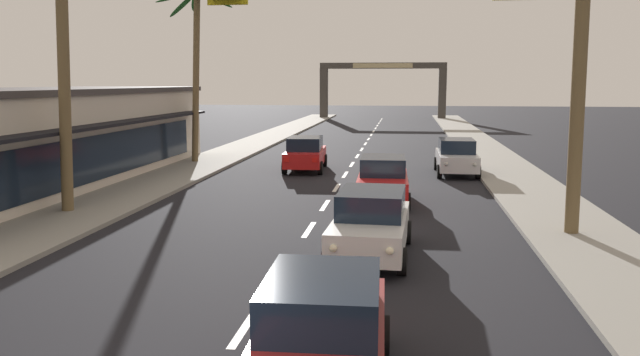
% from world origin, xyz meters
% --- Properties ---
extents(sidewalk_right, '(3.20, 110.00, 0.14)m').
position_xyz_m(sidewalk_right, '(7.80, 20.00, 0.07)').
color(sidewalk_right, gray).
rests_on(sidewalk_right, ground).
extents(sidewalk_left, '(3.20, 110.00, 0.14)m').
position_xyz_m(sidewalk_left, '(-7.80, 20.00, 0.07)').
color(sidewalk_left, gray).
rests_on(sidewalk_left, ground).
extents(lane_markings, '(4.28, 88.16, 0.01)m').
position_xyz_m(lane_markings, '(0.41, 20.29, 0.00)').
color(lane_markings, silver).
rests_on(lane_markings, ground).
extents(traffic_signal_mast, '(11.44, 0.41, 7.15)m').
position_xyz_m(traffic_signal_mast, '(2.79, 0.23, 5.14)').
color(traffic_signal_mast, '#2D2D33').
rests_on(traffic_signal_mast, ground).
extents(sedan_lead_at_stop_bar, '(2.06, 4.49, 1.68)m').
position_xyz_m(sedan_lead_at_stop_bar, '(1.69, 2.26, 0.85)').
color(sedan_lead_at_stop_bar, maroon).
rests_on(sedan_lead_at_stop_bar, ground).
extents(sedan_third_in_queue, '(2.08, 4.50, 1.68)m').
position_xyz_m(sedan_third_in_queue, '(1.99, 9.41, 0.85)').
color(sedan_third_in_queue, silver).
rests_on(sedan_third_in_queue, ground).
extents(sedan_fifth_in_queue, '(2.03, 4.48, 1.68)m').
position_xyz_m(sedan_fifth_in_queue, '(2.02, 16.55, 0.85)').
color(sedan_fifth_in_queue, red).
rests_on(sedan_fifth_in_queue, ground).
extents(sedan_oncoming_far, '(2.13, 4.52, 1.68)m').
position_xyz_m(sedan_oncoming_far, '(-2.12, 24.39, 0.85)').
color(sedan_oncoming_far, red).
rests_on(sedan_oncoming_far, ground).
extents(sedan_parked_nearest_kerb, '(1.96, 4.46, 1.68)m').
position_xyz_m(sedan_parked_nearest_kerb, '(5.25, 24.12, 0.85)').
color(sedan_parked_nearest_kerb, silver).
rests_on(sedan_parked_nearest_kerb, ground).
extents(palm_left_second, '(3.26, 3.13, 9.74)m').
position_xyz_m(palm_left_second, '(-8.09, 13.04, 6.38)').
color(palm_left_second, brown).
rests_on(palm_left_second, ground).
extents(palm_left_third, '(4.30, 4.20, 9.26)m').
position_xyz_m(palm_left_third, '(-8.14, 26.08, 6.66)').
color(palm_left_third, brown).
rests_on(palm_left_third, ground).
extents(storefront_strip_left, '(8.41, 24.37, 4.11)m').
position_xyz_m(storefront_strip_left, '(-12.99, 17.57, 2.06)').
color(storefront_strip_left, beige).
rests_on(storefront_strip_left, ground).
extents(town_gateway_arch, '(14.95, 0.90, 6.62)m').
position_xyz_m(town_gateway_arch, '(0.00, 68.85, 4.31)').
color(town_gateway_arch, '#423D38').
rests_on(town_gateway_arch, ground).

